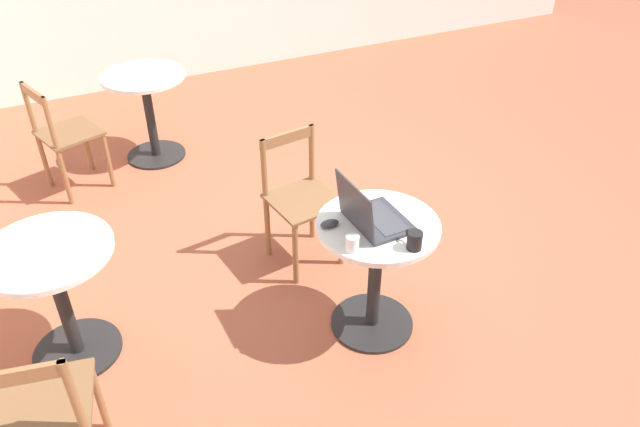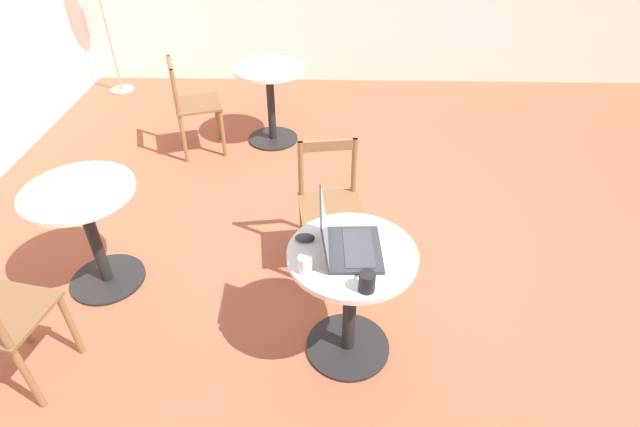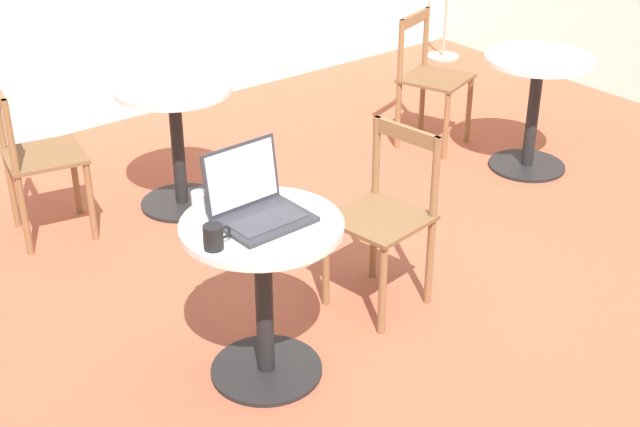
# 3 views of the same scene
# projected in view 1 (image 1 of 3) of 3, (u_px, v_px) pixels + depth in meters

# --- Properties ---
(ground_plane) EXTENTS (16.00, 16.00, 0.00)m
(ground_plane) POSITION_uv_depth(u_px,v_px,m) (348.00, 238.00, 4.26)
(ground_plane) COLOR #9E5138
(cafe_table_near) EXTENTS (0.64, 0.64, 0.72)m
(cafe_table_near) POSITION_uv_depth(u_px,v_px,m) (376.00, 258.00, 3.32)
(cafe_table_near) COLOR black
(cafe_table_near) RESTS_ON ground_plane
(cafe_table_mid) EXTENTS (0.64, 0.64, 0.72)m
(cafe_table_mid) POSITION_uv_depth(u_px,v_px,m) (147.00, 101.00, 4.90)
(cafe_table_mid) COLOR black
(cafe_table_mid) RESTS_ON ground_plane
(cafe_table_far) EXTENTS (0.64, 0.64, 0.72)m
(cafe_table_far) POSITION_uv_depth(u_px,v_px,m) (57.00, 284.00, 3.14)
(cafe_table_far) COLOR black
(cafe_table_far) RESTS_ON ground_plane
(chair_near_right) EXTENTS (0.45, 0.45, 0.85)m
(chair_near_right) POSITION_uv_depth(u_px,v_px,m) (300.00, 200.00, 3.86)
(chair_near_right) COLOR brown
(chair_near_right) RESTS_ON ground_plane
(chair_mid_back) EXTENTS (0.50, 0.50, 0.85)m
(chair_mid_back) POSITION_uv_depth(u_px,v_px,m) (64.00, 137.00, 4.53)
(chair_mid_back) COLOR brown
(chair_mid_back) RESTS_ON ground_plane
(chair_far_left) EXTENTS (0.46, 0.46, 0.85)m
(chair_far_left) POSITION_uv_depth(u_px,v_px,m) (44.00, 413.00, 2.57)
(chair_far_left) COLOR brown
(chair_far_left) RESTS_ON ground_plane
(laptop) EXTENTS (0.35, 0.31, 0.28)m
(laptop) POSITION_uv_depth(u_px,v_px,m) (371.00, 216.00, 3.15)
(laptop) COLOR #2D2D33
(laptop) RESTS_ON cafe_table_near
(mouse) EXTENTS (0.06, 0.10, 0.03)m
(mouse) POSITION_uv_depth(u_px,v_px,m) (330.00, 224.00, 3.16)
(mouse) COLOR #2D2D33
(mouse) RESTS_ON cafe_table_near
(mug) EXTENTS (0.11, 0.07, 0.09)m
(mug) POSITION_uv_depth(u_px,v_px,m) (414.00, 240.00, 2.99)
(mug) COLOR black
(mug) RESTS_ON cafe_table_near
(drinking_glass) EXTENTS (0.07, 0.07, 0.09)m
(drinking_glass) POSITION_uv_depth(u_px,v_px,m) (352.00, 243.00, 2.98)
(drinking_glass) COLOR silver
(drinking_glass) RESTS_ON cafe_table_near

